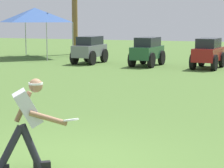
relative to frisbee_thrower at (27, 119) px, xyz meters
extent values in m
plane|color=#517433|center=(0.37, 0.34, -0.79)|extent=(80.00, 80.00, 0.00)
cylinder|color=#23232D|center=(0.03, 0.02, -0.43)|extent=(0.36, 0.30, 0.72)
cube|color=black|center=(0.16, 0.12, -0.74)|extent=(0.27, 0.23, 0.10)
cylinder|color=#23232D|center=(-0.22, -0.16, -0.43)|extent=(0.42, 0.35, 0.69)
cube|color=silver|center=(0.01, 0.01, 0.17)|extent=(0.55, 0.53, 0.57)
sphere|color=#936B4C|center=(0.11, 0.08, 0.50)|extent=(0.29, 0.29, 0.21)
cylinder|color=white|center=(0.11, 0.08, 0.53)|extent=(0.30, 0.30, 0.03)
cylinder|color=#936B4C|center=(0.34, 0.03, 0.03)|extent=(0.51, 0.40, 0.27)
cylinder|color=#936B4C|center=(-0.15, 0.14, 0.15)|extent=(0.28, 0.23, 0.49)
cylinder|color=white|center=(0.62, 0.21, -0.01)|extent=(0.34, 0.34, 0.07)
cube|color=slate|center=(-5.46, 15.28, -0.13)|extent=(1.07, 2.39, 0.60)
cube|color=#1E232B|center=(-5.46, 15.33, 0.39)|extent=(0.92, 1.58, 0.44)
cylinder|color=black|center=(-5.92, 16.08, -0.43)|extent=(0.21, 0.73, 0.72)
cylinder|color=black|center=(-4.94, 16.04, -0.43)|extent=(0.21, 0.73, 0.72)
cylinder|color=black|center=(-5.98, 14.52, -0.43)|extent=(0.21, 0.73, 0.72)
cylinder|color=black|center=(-5.00, 14.48, -0.43)|extent=(0.21, 0.73, 0.72)
cube|color=#235133|center=(-2.31, 15.07, -0.13)|extent=(1.15, 2.42, 0.60)
cube|color=#1E232B|center=(-2.30, 15.12, 0.39)|extent=(0.98, 1.61, 0.44)
cylinder|color=black|center=(-2.74, 15.89, -0.43)|extent=(0.23, 0.73, 0.72)
cylinder|color=black|center=(-1.76, 15.82, -0.43)|extent=(0.23, 0.73, 0.72)
cylinder|color=black|center=(-2.85, 14.33, -0.43)|extent=(0.23, 0.73, 0.72)
cylinder|color=black|center=(-1.88, 14.26, -0.43)|extent=(0.23, 0.73, 0.72)
cube|color=maroon|center=(0.64, 14.98, -0.13)|extent=(1.22, 2.44, 0.60)
cube|color=#1E232B|center=(0.65, 15.03, 0.39)|extent=(1.02, 1.63, 0.44)
cylinder|color=black|center=(0.24, 15.80, -0.43)|extent=(0.25, 0.73, 0.72)
cylinder|color=black|center=(1.21, 15.70, -0.43)|extent=(0.25, 0.73, 0.72)
cylinder|color=black|center=(0.08, 14.25, -0.43)|extent=(0.25, 0.73, 0.72)
cylinder|color=black|center=(1.05, 14.15, -0.43)|extent=(0.25, 0.73, 0.72)
cylinder|color=brown|center=(-8.68, 20.46, 2.39)|extent=(0.37, 0.37, 6.36)
cylinder|color=#B2B5BA|center=(-8.18, 19.05, 0.26)|extent=(0.06, 0.06, 2.10)
cylinder|color=#B2B5BA|center=(-11.52, 19.05, 0.26)|extent=(0.06, 0.06, 2.10)
cylinder|color=#B2B5BA|center=(-8.18, 15.70, 0.26)|extent=(0.06, 0.06, 2.10)
pyramid|color=#33569E|center=(-9.85, 17.38, 1.74)|extent=(3.51, 3.51, 0.85)
camera|label=1|loc=(3.39, -5.57, 1.48)|focal=70.00mm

